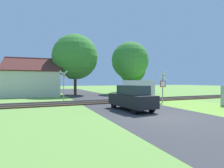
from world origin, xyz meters
name	(u,v)px	position (x,y,z in m)	size (l,w,h in m)	color
ground_plane	(160,116)	(0.00, 0.00, 0.00)	(160.00, 160.00, 0.00)	#6B9942
road_asphalt	(142,111)	(0.00, 2.00, 0.00)	(6.41, 80.00, 0.01)	#38383A
rail_track	(111,101)	(0.00, 7.80, 0.06)	(60.00, 2.60, 0.22)	#422D1E
stop_sign_near	(163,85)	(4.36, 5.26, 1.74)	(0.87, 0.20, 3.09)	#9E9EA5
crossing_sign_far	(64,83)	(-4.32, 10.58, 1.88)	(0.87, 0.19, 3.25)	#9E9EA5
house	(34,82)	(-7.47, 19.40, 1.93)	(8.06, 7.32, 5.55)	beige
tree_center	(75,57)	(-1.67, 18.50, 5.84)	(6.90, 6.90, 9.30)	#513823
tree_right	(130,61)	(7.73, 18.30, 5.71)	(6.37, 6.37, 8.91)	#513823
tree_far	(132,70)	(10.28, 22.22, 4.41)	(5.33, 5.33, 7.08)	#513823
mail_truck	(137,88)	(5.48, 12.12, 1.24)	(5.21, 3.83, 2.24)	white
parked_car	(132,98)	(-0.55, 2.50, 0.89)	(2.04, 4.15, 1.78)	black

